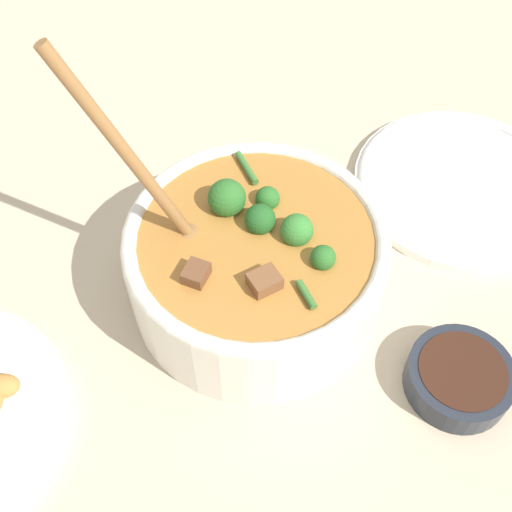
% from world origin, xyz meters
% --- Properties ---
extents(ground_plane, '(4.00, 4.00, 0.00)m').
position_xyz_m(ground_plane, '(0.00, 0.00, 0.00)').
color(ground_plane, '#C6B293').
extents(stew_bowl, '(0.26, 0.29, 0.30)m').
position_xyz_m(stew_bowl, '(0.00, 0.00, 0.06)').
color(stew_bowl, white).
rests_on(stew_bowl, ground_plane).
extents(condiment_bowl, '(0.10, 0.10, 0.03)m').
position_xyz_m(condiment_bowl, '(-0.06, -0.22, 0.02)').
color(condiment_bowl, '#232833').
rests_on(condiment_bowl, ground_plane).
extents(empty_plate, '(0.26, 0.26, 0.02)m').
position_xyz_m(empty_plate, '(0.21, -0.21, 0.01)').
color(empty_plate, white).
rests_on(empty_plate, ground_plane).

